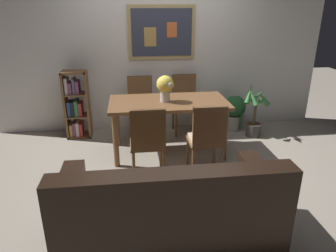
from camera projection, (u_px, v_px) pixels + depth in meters
name	position (u px, v px, depth m)	size (l,w,h in m)	color
ground_plane	(172.00, 165.00, 4.04)	(12.00, 12.00, 0.00)	gray
wall_back_with_painting	(160.00, 47.00, 4.91)	(5.20, 0.14, 2.60)	silver
dining_table	(168.00, 108.00, 4.16)	(1.55, 0.80, 0.75)	brown
dining_chair_near_right	(207.00, 135.00, 3.58)	(0.40, 0.41, 0.91)	brown
dining_chair_near_left	(148.00, 139.00, 3.50)	(0.40, 0.41, 0.91)	brown
dining_chair_far_left	(140.00, 101.00, 4.83)	(0.40, 0.41, 0.91)	brown
dining_chair_far_right	(185.00, 99.00, 4.95)	(0.40, 0.41, 0.91)	brown
leather_couch	(169.00, 213.00, 2.61)	(1.80, 0.84, 0.84)	black
bookshelf	(76.00, 106.00, 4.75)	(0.36, 0.28, 1.03)	brown
potted_ivy	(234.00, 111.00, 5.13)	(0.36, 0.36, 0.56)	#B2ADA3
potted_palm	(255.00, 115.00, 4.82)	(0.39, 0.40, 0.83)	#4C4742
flower_vase	(165.00, 86.00, 4.03)	(0.23, 0.22, 0.34)	beige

